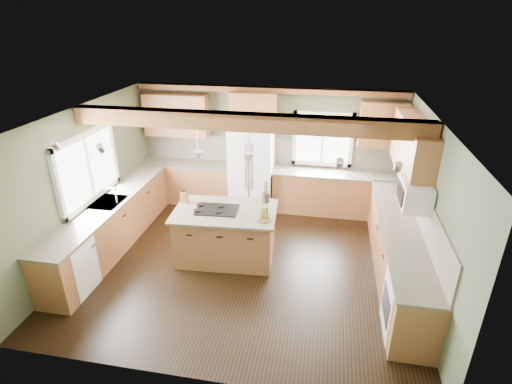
# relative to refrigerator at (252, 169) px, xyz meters

# --- Properties ---
(floor) EXTENTS (5.60, 5.60, 0.00)m
(floor) POSITION_rel_refrigerator_xyz_m (0.30, -2.12, -0.90)
(floor) COLOR black
(floor) RESTS_ON ground
(ceiling) EXTENTS (5.60, 5.60, 0.00)m
(ceiling) POSITION_rel_refrigerator_xyz_m (0.30, -2.12, 1.70)
(ceiling) COLOR silver
(ceiling) RESTS_ON wall_back
(wall_back) EXTENTS (5.60, 0.00, 5.60)m
(wall_back) POSITION_rel_refrigerator_xyz_m (0.30, 0.38, 0.40)
(wall_back) COLOR #51583E
(wall_back) RESTS_ON ground
(wall_left) EXTENTS (0.00, 5.00, 5.00)m
(wall_left) POSITION_rel_refrigerator_xyz_m (-2.50, -2.12, 0.40)
(wall_left) COLOR #51583E
(wall_left) RESTS_ON ground
(wall_right) EXTENTS (0.00, 5.00, 5.00)m
(wall_right) POSITION_rel_refrigerator_xyz_m (3.10, -2.12, 0.40)
(wall_right) COLOR #51583E
(wall_right) RESTS_ON ground
(ceiling_beam) EXTENTS (5.55, 0.26, 0.26)m
(ceiling_beam) POSITION_rel_refrigerator_xyz_m (0.30, -2.02, 1.57)
(ceiling_beam) COLOR #5A3119
(ceiling_beam) RESTS_ON ceiling
(soffit_trim) EXTENTS (5.55, 0.20, 0.10)m
(soffit_trim) POSITION_rel_refrigerator_xyz_m (0.30, 0.28, 1.64)
(soffit_trim) COLOR #5A3119
(soffit_trim) RESTS_ON ceiling
(backsplash_back) EXTENTS (5.58, 0.03, 0.58)m
(backsplash_back) POSITION_rel_refrigerator_xyz_m (0.30, 0.36, 0.31)
(backsplash_back) COLOR brown
(backsplash_back) RESTS_ON wall_back
(backsplash_right) EXTENTS (0.03, 3.70, 0.58)m
(backsplash_right) POSITION_rel_refrigerator_xyz_m (3.08, -2.07, 0.31)
(backsplash_right) COLOR brown
(backsplash_right) RESTS_ON wall_right
(base_cab_back_left) EXTENTS (2.02, 0.60, 0.88)m
(base_cab_back_left) POSITION_rel_refrigerator_xyz_m (-1.49, 0.08, -0.46)
(base_cab_back_left) COLOR brown
(base_cab_back_left) RESTS_ON floor
(counter_back_left) EXTENTS (2.06, 0.64, 0.04)m
(counter_back_left) POSITION_rel_refrigerator_xyz_m (-1.49, 0.08, 0.00)
(counter_back_left) COLOR #453D32
(counter_back_left) RESTS_ON base_cab_back_left
(base_cab_back_right) EXTENTS (2.62, 0.60, 0.88)m
(base_cab_back_right) POSITION_rel_refrigerator_xyz_m (1.79, 0.08, -0.46)
(base_cab_back_right) COLOR brown
(base_cab_back_right) RESTS_ON floor
(counter_back_right) EXTENTS (2.66, 0.64, 0.04)m
(counter_back_right) POSITION_rel_refrigerator_xyz_m (1.79, 0.08, 0.00)
(counter_back_right) COLOR #453D32
(counter_back_right) RESTS_ON base_cab_back_right
(base_cab_left) EXTENTS (0.60, 3.70, 0.88)m
(base_cab_left) POSITION_rel_refrigerator_xyz_m (-2.20, -2.07, -0.46)
(base_cab_left) COLOR brown
(base_cab_left) RESTS_ON floor
(counter_left) EXTENTS (0.64, 3.74, 0.04)m
(counter_left) POSITION_rel_refrigerator_xyz_m (-2.20, -2.07, 0.00)
(counter_left) COLOR #453D32
(counter_left) RESTS_ON base_cab_left
(base_cab_right) EXTENTS (0.60, 3.70, 0.88)m
(base_cab_right) POSITION_rel_refrigerator_xyz_m (2.80, -2.07, -0.46)
(base_cab_right) COLOR brown
(base_cab_right) RESTS_ON floor
(counter_right) EXTENTS (0.64, 3.74, 0.04)m
(counter_right) POSITION_rel_refrigerator_xyz_m (2.80, -2.07, 0.00)
(counter_right) COLOR #453D32
(counter_right) RESTS_ON base_cab_right
(upper_cab_back_left) EXTENTS (1.40, 0.35, 0.90)m
(upper_cab_back_left) POSITION_rel_refrigerator_xyz_m (-1.69, 0.21, 1.05)
(upper_cab_back_left) COLOR brown
(upper_cab_back_left) RESTS_ON wall_back
(upper_cab_over_fridge) EXTENTS (0.96, 0.35, 0.70)m
(upper_cab_over_fridge) POSITION_rel_refrigerator_xyz_m (-0.00, 0.21, 1.25)
(upper_cab_over_fridge) COLOR brown
(upper_cab_over_fridge) RESTS_ON wall_back
(upper_cab_right) EXTENTS (0.35, 2.20, 0.90)m
(upper_cab_right) POSITION_rel_refrigerator_xyz_m (2.92, -1.22, 1.05)
(upper_cab_right) COLOR brown
(upper_cab_right) RESTS_ON wall_right
(upper_cab_back_corner) EXTENTS (0.90, 0.35, 0.90)m
(upper_cab_back_corner) POSITION_rel_refrigerator_xyz_m (2.60, 0.21, 1.05)
(upper_cab_back_corner) COLOR brown
(upper_cab_back_corner) RESTS_ON wall_back
(window_left) EXTENTS (0.04, 1.60, 1.05)m
(window_left) POSITION_rel_refrigerator_xyz_m (-2.48, -2.07, 0.65)
(window_left) COLOR white
(window_left) RESTS_ON wall_left
(window_back) EXTENTS (1.10, 0.04, 1.00)m
(window_back) POSITION_rel_refrigerator_xyz_m (1.45, 0.36, 0.65)
(window_back) COLOR white
(window_back) RESTS_ON wall_back
(sink) EXTENTS (0.50, 0.65, 0.03)m
(sink) POSITION_rel_refrigerator_xyz_m (-2.20, -2.07, 0.01)
(sink) COLOR #262628
(sink) RESTS_ON counter_left
(faucet) EXTENTS (0.02, 0.02, 0.28)m
(faucet) POSITION_rel_refrigerator_xyz_m (-2.02, -2.07, 0.15)
(faucet) COLOR #B2B2B7
(faucet) RESTS_ON sink
(dishwasher) EXTENTS (0.60, 0.60, 0.84)m
(dishwasher) POSITION_rel_refrigerator_xyz_m (-2.19, -3.37, -0.47)
(dishwasher) COLOR white
(dishwasher) RESTS_ON floor
(oven) EXTENTS (0.60, 0.72, 0.84)m
(oven) POSITION_rel_refrigerator_xyz_m (2.79, -3.37, -0.47)
(oven) COLOR white
(oven) RESTS_ON floor
(microwave) EXTENTS (0.40, 0.70, 0.38)m
(microwave) POSITION_rel_refrigerator_xyz_m (2.88, -2.17, 0.65)
(microwave) COLOR white
(microwave) RESTS_ON wall_right
(pendant_left) EXTENTS (0.18, 0.18, 0.16)m
(pendant_left) POSITION_rel_refrigerator_xyz_m (-0.48, -2.05, 0.98)
(pendant_left) COLOR #B2B2B7
(pendant_left) RESTS_ON ceiling
(pendant_right) EXTENTS (0.18, 0.18, 0.16)m
(pendant_right) POSITION_rel_refrigerator_xyz_m (0.34, -1.99, 0.98)
(pendant_right) COLOR #B2B2B7
(pendant_right) RESTS_ON ceiling
(refrigerator) EXTENTS (0.90, 0.74, 1.80)m
(refrigerator) POSITION_rel_refrigerator_xyz_m (0.00, 0.00, 0.00)
(refrigerator) COLOR white
(refrigerator) RESTS_ON floor
(island) EXTENTS (1.69, 1.10, 0.88)m
(island) POSITION_rel_refrigerator_xyz_m (-0.07, -2.02, -0.46)
(island) COLOR brown
(island) RESTS_ON floor
(island_top) EXTENTS (1.81, 1.22, 0.04)m
(island_top) POSITION_rel_refrigerator_xyz_m (-0.07, -2.02, 0.00)
(island_top) COLOR #453D32
(island_top) RESTS_ON island
(cooktop) EXTENTS (0.74, 0.52, 0.02)m
(cooktop) POSITION_rel_refrigerator_xyz_m (-0.20, -2.03, 0.03)
(cooktop) COLOR black
(cooktop) RESTS_ON island_top
(knife_block) EXTENTS (0.13, 0.11, 0.20)m
(knife_block) POSITION_rel_refrigerator_xyz_m (-0.85, -1.84, 0.12)
(knife_block) COLOR brown
(knife_block) RESTS_ON island_top
(utensil_crock) EXTENTS (0.16, 0.16, 0.17)m
(utensil_crock) POSITION_rel_refrigerator_xyz_m (0.56, -1.55, 0.11)
(utensil_crock) COLOR #37312C
(utensil_crock) RESTS_ON island_top
(bottle_tray) EXTENTS (0.27, 0.27, 0.23)m
(bottle_tray) POSITION_rel_refrigerator_xyz_m (0.64, -2.22, 0.13)
(bottle_tray) COLOR brown
(bottle_tray) RESTS_ON island_top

